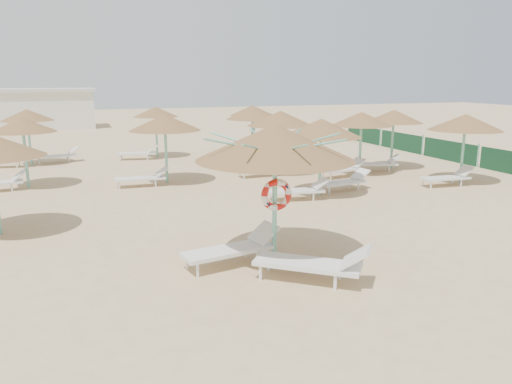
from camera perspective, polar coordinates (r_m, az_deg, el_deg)
name	(u,v)px	position (r m, az deg, el deg)	size (l,w,h in m)	color
ground	(257,261)	(11.46, 0.11, -7.93)	(120.00, 120.00, 0.00)	tan
main_palapa	(275,143)	(10.83, 2.20, 5.64)	(3.48, 3.48, 3.12)	#6EBFA6
lounger_main_a	(234,248)	(11.18, -2.51, -6.39)	(2.30, 1.07, 0.81)	white
lounger_main_b	(315,263)	(10.31, 6.76, -8.06)	(2.26, 2.00, 0.85)	white
palapa_field	(242,122)	(21.00, -1.55, 8.06)	(19.93, 14.44, 2.72)	#6EBFA6
service_hut	(42,108)	(45.18, -23.22, 8.77)	(8.40, 4.40, 3.25)	silver
windbreak_fence	(450,151)	(26.95, 21.30, 4.39)	(0.08, 19.84, 1.10)	#1A5029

